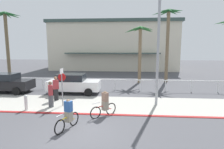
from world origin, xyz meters
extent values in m
plane|color=#4C4C51|center=(0.00, 10.00, 0.00)|extent=(80.00, 80.00, 0.00)
cube|color=#ADAAA0|center=(0.00, 4.20, 0.01)|extent=(44.00, 4.00, 0.02)
cube|color=maroon|center=(0.00, 2.20, 0.01)|extent=(44.00, 0.24, 0.03)
cube|color=beige|center=(-0.15, 27.30, 3.99)|extent=(21.72, 10.59, 7.97)
cube|color=#384C47|center=(-0.15, 27.30, 8.22)|extent=(22.32, 11.19, 0.50)
cube|color=#384C47|center=(-0.15, 21.50, 3.00)|extent=(15.20, 1.20, 0.16)
cylinder|color=white|center=(0.00, 8.50, 1.00)|extent=(25.13, 0.08, 0.08)
cylinder|color=white|center=(-7.99, 8.50, 0.50)|extent=(0.08, 0.08, 1.00)
cylinder|color=white|center=(-5.71, 8.50, 0.50)|extent=(0.08, 0.08, 1.00)
cylinder|color=white|center=(-3.43, 8.50, 0.50)|extent=(0.08, 0.08, 1.00)
cylinder|color=white|center=(-1.14, 8.50, 0.50)|extent=(0.08, 0.08, 1.00)
cylinder|color=white|center=(1.14, 8.50, 0.50)|extent=(0.08, 0.08, 1.00)
cylinder|color=white|center=(3.43, 8.50, 0.50)|extent=(0.08, 0.08, 1.00)
cylinder|color=white|center=(5.71, 8.50, 0.50)|extent=(0.08, 0.08, 1.00)
cylinder|color=white|center=(7.99, 8.50, 0.50)|extent=(0.08, 0.08, 1.00)
cylinder|color=white|center=(10.28, 8.50, 0.50)|extent=(0.08, 0.08, 1.00)
cylinder|color=gray|center=(-2.12, 3.66, 1.10)|extent=(0.08, 0.08, 2.20)
cube|color=white|center=(-2.12, 3.66, 2.38)|extent=(0.04, 0.56, 0.36)
cylinder|color=red|center=(-2.12, 3.66, 1.98)|extent=(0.52, 0.03, 0.52)
cylinder|color=white|center=(-4.12, 2.61, 0.42)|extent=(0.20, 0.20, 0.85)
sphere|color=white|center=(-4.12, 2.61, 0.90)|extent=(0.20, 0.20, 0.20)
cylinder|color=#9EA0A5|center=(4.26, 4.42, 3.75)|extent=(0.18, 0.18, 7.50)
cylinder|color=brown|center=(-11.36, 12.09, 3.87)|extent=(0.36, 0.36, 7.73)
cone|color=#235B2D|center=(-10.41, 12.09, 7.54)|extent=(1.96, 0.32, 0.70)
cone|color=#235B2D|center=(-10.85, 12.72, 7.53)|extent=(1.31, 1.53, 0.72)
cone|color=#235B2D|center=(-11.57, 13.00, 7.59)|extent=(0.74, 1.93, 0.60)
cone|color=#235B2D|center=(-12.07, 12.43, 7.56)|extent=(1.62, 1.00, 0.65)
cone|color=#235B2D|center=(-10.85, 11.45, 7.61)|extent=(1.29, 1.51, 0.57)
cylinder|color=#846B4C|center=(3.64, 12.53, 3.04)|extent=(0.36, 0.36, 6.08)
cone|color=#2D6B33|center=(4.33, 12.53, 5.86)|extent=(1.49, 0.32, 0.75)
cone|color=#2D6B33|center=(4.36, 13.13, 5.87)|extent=(1.71, 1.51, 0.74)
cone|color=#2D6B33|center=(3.76, 13.21, 5.90)|extent=(0.57, 1.51, 0.68)
cone|color=#2D6B33|center=(3.31, 13.09, 5.92)|extent=(0.97, 1.35, 0.64)
cone|color=#2D6B33|center=(2.76, 12.85, 5.82)|extent=(1.94, 0.97, 0.82)
cone|color=#2D6B33|center=(2.98, 12.29, 5.89)|extent=(1.51, 0.81, 0.70)
cone|color=#2D6B33|center=(3.23, 11.81, 5.95)|extent=(1.13, 1.63, 0.57)
cone|color=#2D6B33|center=(3.75, 11.90, 5.95)|extent=(0.55, 1.38, 0.58)
cone|color=#2D6B33|center=(4.26, 12.00, 5.91)|extent=(1.51, 1.34, 0.66)
cylinder|color=#756047|center=(6.71, 13.15, 3.97)|extent=(0.36, 0.36, 7.94)
cone|color=#235B2D|center=(7.38, 13.15, 7.80)|extent=(1.41, 0.32, 0.60)
cone|color=#235B2D|center=(7.33, 13.77, 7.80)|extent=(1.50, 1.50, 0.59)
cone|color=#235B2D|center=(6.71, 13.76, 7.74)|extent=(0.32, 1.32, 0.71)
cone|color=#235B2D|center=(6.28, 13.57, 7.72)|extent=(1.16, 1.16, 0.75)
cone|color=#235B2D|center=(5.81, 13.15, 7.70)|extent=(1.89, 0.32, 0.78)
cone|color=#235B2D|center=(6.18, 12.62, 7.81)|extent=(1.33, 1.33, 0.57)
cone|color=#235B2D|center=(6.71, 12.33, 7.76)|extent=(0.32, 1.71, 0.68)
cone|color=#235B2D|center=(7.32, 12.54, 7.79)|extent=(1.48, 1.48, 0.61)
cone|color=#387F3D|center=(12.12, 12.21, 6.50)|extent=(1.93, 0.96, 0.64)
cube|color=black|center=(-8.33, 7.01, 0.73)|extent=(4.40, 1.80, 0.80)
cube|color=#1E2328|center=(-8.58, 7.01, 1.41)|extent=(2.29, 1.58, 0.56)
cylinder|color=black|center=(-6.92, 7.91, 0.33)|extent=(0.66, 0.22, 0.66)
cylinder|color=black|center=(-6.92, 6.11, 0.33)|extent=(0.66, 0.22, 0.66)
cube|color=white|center=(-2.29, 7.13, 0.73)|extent=(4.40, 1.80, 0.80)
cube|color=#1E2328|center=(-2.54, 7.13, 1.41)|extent=(2.29, 1.58, 0.56)
cylinder|color=black|center=(-0.88, 8.03, 0.33)|extent=(0.66, 0.22, 0.66)
cylinder|color=black|center=(-0.88, 6.23, 0.33)|extent=(0.66, 0.22, 0.66)
cylinder|color=black|center=(-3.70, 8.03, 0.33)|extent=(0.66, 0.22, 0.66)
cylinder|color=black|center=(-3.70, 6.23, 0.33)|extent=(0.66, 0.22, 0.66)
torus|color=black|center=(0.48, 1.58, 0.33)|extent=(0.56, 0.54, 0.72)
torus|color=black|center=(1.28, 2.33, 0.33)|extent=(0.56, 0.54, 0.72)
cylinder|color=red|center=(1.04, 2.10, 0.48)|extent=(0.54, 0.51, 0.35)
cylinder|color=red|center=(0.66, 1.74, 0.62)|extent=(0.31, 0.30, 0.07)
cylinder|color=red|center=(0.97, 2.04, 0.55)|extent=(0.05, 0.05, 0.44)
cylinder|color=silver|center=(0.52, 1.61, 0.88)|extent=(0.39, 0.37, 0.04)
cube|color=gray|center=(0.97, 2.04, 0.61)|extent=(0.42, 0.42, 0.52)
cube|color=#93705B|center=(0.97, 2.04, 1.13)|extent=(0.42, 0.43, 0.52)
sphere|color=brown|center=(0.97, 2.04, 1.36)|extent=(0.22, 0.22, 0.22)
torus|color=black|center=(-0.84, -0.41, 0.33)|extent=(0.31, 0.70, 0.72)
torus|color=black|center=(-0.46, 0.62, 0.33)|extent=(0.31, 0.70, 0.72)
cylinder|color=gold|center=(-0.58, 0.31, 0.48)|extent=(0.29, 0.66, 0.35)
cylinder|color=gold|center=(-0.76, -0.19, 0.62)|extent=(0.18, 0.38, 0.07)
cylinder|color=gold|center=(-0.61, 0.22, 0.55)|extent=(0.05, 0.05, 0.44)
cylinder|color=silver|center=(-0.83, -0.36, 0.88)|extent=(0.21, 0.48, 0.04)
cube|color=gray|center=(-0.61, 0.22, 0.61)|extent=(0.37, 0.40, 0.52)
cube|color=#2D5699|center=(-0.61, 0.22, 1.13)|extent=(0.41, 0.36, 0.52)
sphere|color=brown|center=(-0.61, 0.22, 1.36)|extent=(0.22, 0.22, 0.22)
cylinder|color=#4C4C51|center=(-2.79, 3.31, 0.42)|extent=(0.44, 0.44, 0.84)
cube|color=#A33338|center=(-2.79, 3.31, 1.16)|extent=(0.42, 0.48, 0.65)
sphere|color=brown|center=(-2.79, 3.31, 1.63)|extent=(0.23, 0.23, 0.23)
cylinder|color=#232326|center=(-3.05, 4.91, 0.44)|extent=(0.44, 0.44, 0.87)
cube|color=#A33338|center=(-3.05, 4.91, 1.21)|extent=(0.48, 0.43, 0.67)
sphere|color=#9E7556|center=(-3.05, 4.91, 1.70)|extent=(0.24, 0.24, 0.24)
camera|label=1|loc=(2.18, -8.25, 3.96)|focal=29.78mm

